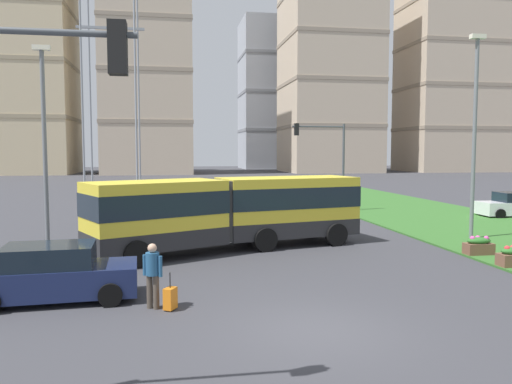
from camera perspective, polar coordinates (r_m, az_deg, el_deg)
name	(u,v)px	position (r m, az deg, el deg)	size (l,w,h in m)	color
ground_plane	(317,330)	(12.28, 6.90, -15.19)	(260.00, 260.00, 0.00)	#38383D
articulated_bus	(230,211)	(21.32, -2.95, -2.14)	(11.89, 6.22, 3.00)	yellow
car_navy_sedan	(54,274)	(15.27, -21.76, -8.58)	(4.50, 2.24, 1.58)	#19234C
car_silver_hatch	(126,207)	(31.96, -14.39, -1.65)	(4.60, 2.49, 1.58)	#B7BABF
pedestrian_crossing	(153,271)	(13.76, -11.55, -8.72)	(0.52, 0.36, 1.74)	#4C4238
rolling_suitcase	(170,298)	(13.73, -9.62, -11.69)	(0.39, 0.43, 0.97)	orange
flower_planter_2	(479,246)	(22.02, 23.75, -5.53)	(1.10, 0.56, 0.74)	brown
traffic_light_far_right	(327,152)	(34.67, 7.97, 4.50)	(3.68, 0.28, 6.01)	#474C51
streetlight_left	(44,138)	(23.03, -22.69, 5.59)	(0.70, 0.28, 8.51)	slate
streetlight_median	(475,129)	(25.69, 23.36, 6.52)	(0.70, 0.28, 9.47)	slate
apartment_tower_west	(22,40)	(106.32, -24.80, 15.22)	(17.94, 17.64, 49.02)	beige
apartment_tower_westcentre	(147,53)	(100.40, -12.15, 15.03)	(16.36, 17.40, 45.02)	#C6B299
apartment_tower_centre	(272,96)	(126.17, 1.75, 10.79)	(14.95, 14.87, 35.54)	#9EA3AD
apartment_tower_eastcentre	(329,64)	(106.67, 8.19, 14.05)	(17.83, 18.31, 43.51)	#C6B299
apartment_tower_east	(455,49)	(116.67, 21.45, 14.75)	(20.56, 15.26, 50.70)	#C6B299
transmission_pylon	(111,54)	(65.80, -15.98, 14.68)	(9.00, 6.24, 28.94)	gray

